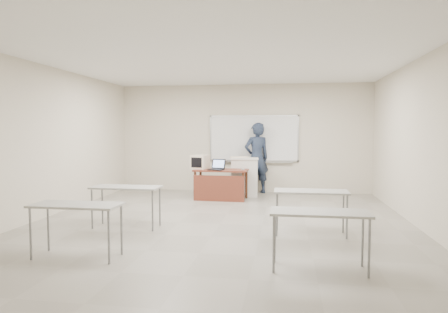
% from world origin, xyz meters
% --- Properties ---
extents(floor, '(7.00, 8.00, 0.01)m').
position_xyz_m(floor, '(0.00, 0.00, -0.01)').
color(floor, gray).
rests_on(floor, ground).
extents(whiteboard, '(2.48, 0.10, 1.31)m').
position_xyz_m(whiteboard, '(0.30, 3.97, 1.48)').
color(whiteboard, white).
rests_on(whiteboard, floor).
extents(student_desks, '(4.40, 2.20, 0.73)m').
position_xyz_m(student_desks, '(-0.00, -1.35, 0.67)').
color(student_desks, '#ACACA7').
rests_on(student_desks, floor).
extents(instructor_desk, '(1.32, 0.66, 0.75)m').
position_xyz_m(instructor_desk, '(-0.40, 2.49, 0.53)').
color(instructor_desk, brown).
rests_on(instructor_desk, floor).
extents(podium, '(0.72, 0.52, 1.01)m').
position_xyz_m(podium, '(0.12, 3.19, 0.51)').
color(podium, silver).
rests_on(podium, floor).
extents(crt_monitor, '(0.38, 0.43, 0.36)m').
position_xyz_m(crt_monitor, '(-0.95, 2.73, 0.92)').
color(crt_monitor, beige).
rests_on(crt_monitor, instructor_desk).
extents(laptop, '(0.35, 0.33, 0.26)m').
position_xyz_m(laptop, '(-0.50, 2.48, 0.81)').
color(laptop, black).
rests_on(laptop, instructor_desk).
extents(mouse, '(0.09, 0.06, 0.03)m').
position_xyz_m(mouse, '(0.15, 2.54, 0.77)').
color(mouse, '#979A9E').
rests_on(mouse, instructor_desk).
extents(keyboard, '(0.51, 0.28, 0.03)m').
position_xyz_m(keyboard, '(-0.03, 3.27, 1.02)').
color(keyboard, beige).
rests_on(keyboard, podium).
extents(presenter, '(0.84, 0.73, 1.93)m').
position_xyz_m(presenter, '(0.40, 3.74, 0.97)').
color(presenter, black).
rests_on(presenter, floor).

